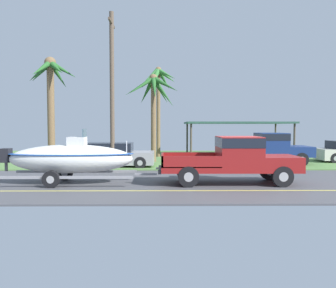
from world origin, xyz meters
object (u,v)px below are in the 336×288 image
carport_awning (237,123)px  utility_pole (112,88)px  palm_tree_mid (50,86)px  parked_pickup_background (270,147)px  parked_sedan_near (113,155)px  palm_tree_near_right (157,85)px  boat_on_trailer (70,158)px  palm_tree_near_left (154,95)px  pickup_truck_towing (238,158)px

carport_awning → utility_pole: 11.52m
palm_tree_mid → utility_pole: bearing=-19.1°
parked_pickup_background → parked_sedan_near: bearing=-173.5°
parked_pickup_background → palm_tree_near_right: 9.69m
carport_awning → palm_tree_near_right: 6.65m
parked_pickup_background → parked_sedan_near: (-9.25, -1.06, -0.38)m
palm_tree_near_right → utility_pole: 7.66m
boat_on_trailer → palm_tree_mid: palm_tree_mid is taller
parked_pickup_background → palm_tree_near_right: palm_tree_near_right is taller
parked_pickup_background → utility_pole: size_ratio=0.66×
parked_pickup_background → palm_tree_near_left: (-7.00, 1.47, 3.25)m
boat_on_trailer → carport_awning: size_ratio=0.80×
parked_sedan_near → palm_tree_near_left: 4.97m
carport_awning → palm_tree_mid: bearing=-151.7°
utility_pole → carport_awning: bearing=43.0°
parked_pickup_background → boat_on_trailer: bearing=-146.0°
carport_awning → utility_pole: (-8.31, -7.76, 1.84)m
pickup_truck_towing → palm_tree_near_left: palm_tree_near_left is taller
palm_tree_near_right → palm_tree_mid: palm_tree_near_right is taller
palm_tree_near_left → utility_pole: utility_pole is taller
parked_sedan_near → boat_on_trailer: bearing=-98.6°
boat_on_trailer → carport_awning: 15.82m
pickup_truck_towing → palm_tree_near_right: palm_tree_near_right is taller
palm_tree_mid → parked_pickup_background: bearing=2.6°
palm_tree_near_right → parked_sedan_near: bearing=-110.5°
parked_pickup_background → parked_sedan_near: 9.32m
utility_pole → boat_on_trailer: bearing=-101.1°
carport_awning → palm_tree_mid: size_ratio=1.24×
parked_sedan_near → palm_tree_mid: bearing=172.4°
palm_tree_near_left → palm_tree_near_right: 4.04m
parked_sedan_near → utility_pole: bearing=-82.8°
parked_pickup_background → utility_pole: bearing=-168.5°
pickup_truck_towing → palm_tree_near_right: (-3.48, 12.20, 4.27)m
boat_on_trailer → palm_tree_near_right: palm_tree_near_right is taller
parked_sedan_near → palm_tree_near_left: palm_tree_near_left is taller
palm_tree_near_left → parked_pickup_background: bearing=-11.8°
palm_tree_near_left → palm_tree_mid: palm_tree_mid is taller
parked_sedan_near → carport_awning: (8.42, 6.96, 1.84)m
pickup_truck_towing → boat_on_trailer: size_ratio=0.91×
boat_on_trailer → palm_tree_near_left: bearing=69.3°
palm_tree_near_right → palm_tree_mid: 8.50m
pickup_truck_towing → palm_tree_near_right: 13.39m
pickup_truck_towing → parked_sedan_near: pickup_truck_towing is taller
utility_pole → palm_tree_near_right: bearing=72.3°
carport_awning → palm_tree_near_left: (-6.16, -4.43, 1.79)m
palm_tree_near_left → palm_tree_near_right: bearing=87.8°
palm_tree_near_right → palm_tree_mid: bearing=-135.3°
palm_tree_near_left → palm_tree_near_right: size_ratio=0.84×
boat_on_trailer → palm_tree_mid: 7.72m
pickup_truck_towing → parked_pickup_background: bearing=63.7°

